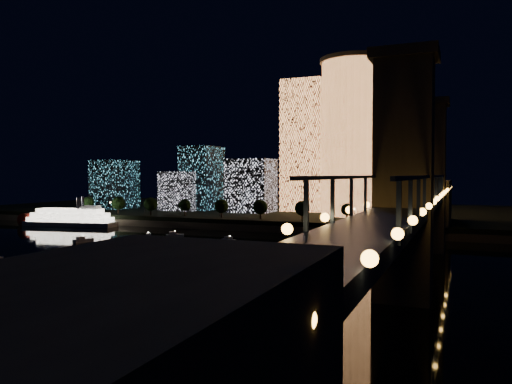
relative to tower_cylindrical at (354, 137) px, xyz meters
The scene contains 11 objects.
ground 135.62m from the tower_cylindrical, 101.23° to the right, with size 520.00×520.00×0.00m, color black.
far_bank 59.37m from the tower_cylindrical, 126.12° to the left, with size 420.00×160.00×5.00m, color black.
seawall 66.00m from the tower_cylindrical, 119.69° to the right, with size 420.00×6.00×3.00m, color #6B5E4C.
tower_cylindrical is the anchor object (origin of this frame).
tower_rectangular 38.55m from the tower_cylindrical, 145.94° to the left, with size 22.91×22.91×72.88m, color #FC9850.
midrise_blocks 99.89m from the tower_cylindrical, behind, with size 109.90×34.06×36.71m.
truss_bridge 131.45m from the tower_cylindrical, 71.84° to the right, with size 13.00×266.00×50.00m.
riverboat 148.07m from the tower_cylindrical, 155.31° to the right, with size 50.72×18.43×14.99m.
motorboats 124.76m from the tower_cylindrical, 107.26° to the right, with size 110.71×81.08×2.78m.
esplanade_trees 78.36m from the tower_cylindrical, 147.73° to the right, with size 166.33×6.99×9.00m.
street_lamps 75.62m from the tower_cylindrical, 151.67° to the right, with size 132.70×0.70×5.65m.
Camera 1 is at (76.24, -123.31, 25.39)m, focal length 35.00 mm.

